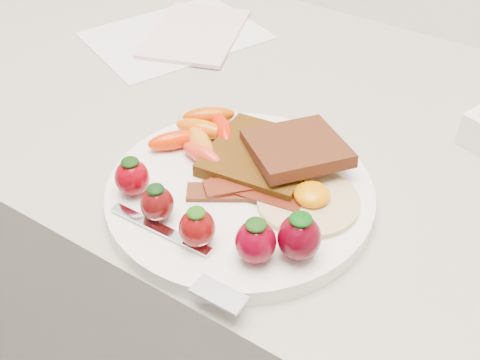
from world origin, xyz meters
The scene contains 11 objects.
counter centered at (0.00, 1.70, 0.45)m, with size 2.00×0.60×0.90m, color gray.
plate centered at (0.01, 1.54, 0.91)m, with size 0.27×0.27×0.02m, color white.
toast_lower centered at (0.00, 1.58, 0.93)m, with size 0.11×0.11×0.01m, color black.
toast_upper centered at (0.03, 1.60, 0.94)m, with size 0.09×0.09×0.01m, color black.
fried_egg centered at (0.08, 1.55, 0.92)m, with size 0.10×0.10×0.02m.
bacon_strips centered at (0.02, 1.53, 0.92)m, with size 0.11×0.10×0.01m.
baby_carrots centered at (-0.07, 1.58, 0.93)m, with size 0.09×0.12×0.02m.
strawberries centered at (0.03, 1.47, 0.94)m, with size 0.21×0.07×0.05m.
fork centered at (0.02, 1.43, 0.92)m, with size 0.17×0.05×0.00m.
paper_sheet centered at (-0.28, 1.79, 0.90)m, with size 0.18×0.24×0.00m, color silver.
notepad centered at (-0.25, 1.80, 0.91)m, with size 0.13×0.18×0.01m, color beige.
Camera 1 is at (0.26, 1.16, 1.31)m, focal length 45.00 mm.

